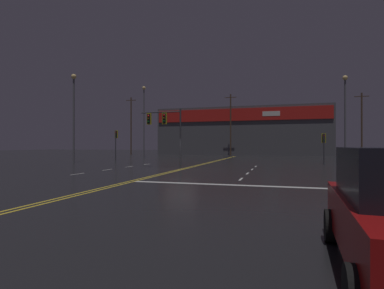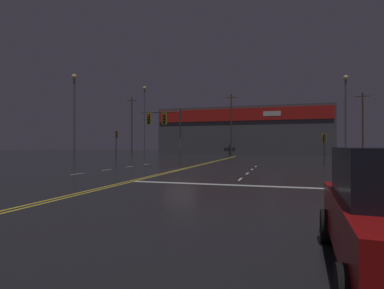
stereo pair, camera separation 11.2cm
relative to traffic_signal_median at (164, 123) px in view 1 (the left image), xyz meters
name	(u,v)px [view 1 (the left image)]	position (x,y,z in m)	size (l,w,h in m)	color
ground_plane	(180,170)	(1.97, -1.39, -3.79)	(200.00, 200.00, 0.00)	black
road_markings	(188,172)	(3.12, -3.07, -3.79)	(16.17, 60.00, 0.01)	gold
traffic_signal_median	(164,123)	(0.00, 0.00, 0.00)	(3.66, 0.36, 5.02)	#38383D
traffic_signal_corner_northwest	(116,138)	(-10.50, 9.95, -0.98)	(0.42, 0.36, 3.84)	#38383D
traffic_signal_corner_northeast	(324,141)	(13.92, 9.85, -1.47)	(0.42, 0.36, 3.18)	#38383D
streetlight_near_left	(74,106)	(-12.53, 4.41, 2.48)	(0.56, 0.56, 9.89)	#59595E
streetlight_near_right	(345,107)	(16.70, 13.87, 2.50)	(0.56, 0.56, 9.94)	#59595E
streetlight_median_approach	(144,113)	(-12.06, 21.35, 3.47)	(0.56, 0.56, 11.72)	#59595E
building_backdrop	(242,132)	(1.97, 39.44, 1.02)	(34.26, 10.23, 9.60)	#4C4C51
utility_pole_row	(229,124)	(0.35, 32.14, 2.12)	(45.03, 0.26, 11.91)	#4C3828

